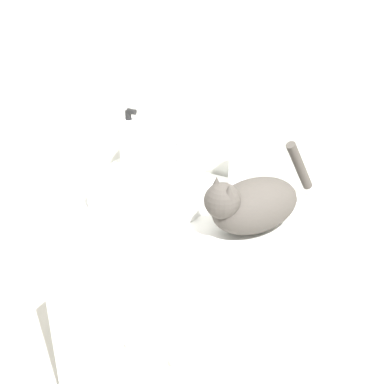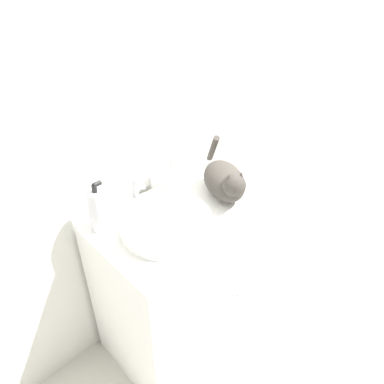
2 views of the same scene
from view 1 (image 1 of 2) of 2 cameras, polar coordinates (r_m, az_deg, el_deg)
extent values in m
cube|color=silver|center=(1.69, 4.55, 15.72)|extent=(6.00, 0.05, 2.50)
cube|color=white|center=(1.84, -0.28, -12.80)|extent=(0.79, 0.49, 0.81)
sphere|color=silver|center=(1.69, -6.96, -15.71)|extent=(0.02, 0.02, 0.02)
sphere|color=silver|center=(1.63, -2.11, -17.65)|extent=(0.02, 0.02, 0.02)
cylinder|color=white|center=(1.64, -4.74, -0.05)|extent=(0.37, 0.37, 0.06)
cylinder|color=silver|center=(1.77, -1.35, 3.72)|extent=(0.02, 0.02, 0.14)
cylinder|color=silver|center=(1.72, -1.93, 5.40)|extent=(0.02, 0.07, 0.02)
cylinder|color=white|center=(1.82, -3.10, 2.64)|extent=(0.03, 0.03, 0.03)
cylinder|color=white|center=(1.77, 0.50, 1.79)|extent=(0.03, 0.03, 0.03)
ellipsoid|color=#47423D|center=(1.49, 6.75, -1.40)|extent=(0.27, 0.32, 0.14)
sphere|color=#47423D|center=(1.40, 3.25, -0.94)|extent=(0.13, 0.13, 0.10)
cone|color=#47423D|center=(1.40, 2.62, 0.90)|extent=(0.05, 0.05, 0.04)
cone|color=#47423D|center=(1.36, 3.99, 0.06)|extent=(0.05, 0.05, 0.04)
cylinder|color=#47423D|center=(1.55, 11.39, 2.74)|extent=(0.08, 0.11, 0.17)
cylinder|color=silver|center=(1.84, -6.64, 5.15)|extent=(0.07, 0.07, 0.17)
cylinder|color=black|center=(1.81, -6.82, 8.15)|extent=(0.02, 0.02, 0.03)
cylinder|color=black|center=(1.79, -6.47, 8.53)|extent=(0.03, 0.02, 0.02)
cylinder|color=silver|center=(1.68, 4.92, 2.99)|extent=(0.06, 0.06, 0.18)
cone|color=white|center=(1.64, 5.07, 6.39)|extent=(0.05, 0.05, 0.04)
camera|label=2|loc=(1.54, -56.69, 23.54)|focal=35.00mm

